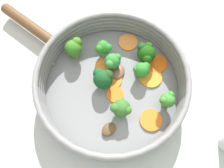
{
  "coord_description": "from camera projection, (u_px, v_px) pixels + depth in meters",
  "views": [
    {
      "loc": [
        -0.12,
        0.1,
        0.43
      ],
      "look_at": [
        0.0,
        0.0,
        0.03
      ],
      "focal_mm": 35.0,
      "sensor_mm": 36.0,
      "label": 1
    }
  ],
  "objects": [
    {
      "name": "skillet_handle",
      "position": [
        32.0,
        27.0,
        0.49
      ],
      "size": [
        0.17,
        0.06,
        0.02
      ],
      "primitive_type": "cylinder",
      "rotation": [
        1.57,
        0.0,
        1.77
      ],
      "color": "brown",
      "rests_on": "skillet"
    },
    {
      "name": "mushroom_piece_0",
      "position": [
        109.0,
        129.0,
        0.41
      ],
      "size": [
        0.02,
        0.03,
        0.01
      ],
      "primitive_type": "ellipsoid",
      "rotation": [
        0.0,
        0.0,
        1.66
      ],
      "color": "brown",
      "rests_on": "skillet"
    },
    {
      "name": "carrot_slice_2",
      "position": [
        128.0,
        42.0,
        0.48
      ],
      "size": [
        0.05,
        0.05,
        0.0
      ],
      "primitive_type": "cylinder",
      "rotation": [
        0.0,
        0.0,
        2.87
      ],
      "color": "orange",
      "rests_on": "skillet"
    },
    {
      "name": "ground_plane",
      "position": [
        112.0,
        89.0,
        0.46
      ],
      "size": [
        4.0,
        4.0,
        0.0
      ],
      "primitive_type": "plane",
      "color": "#B6BEB9"
    },
    {
      "name": "carrot_slice_0",
      "position": [
        103.0,
        65.0,
        0.46
      ],
      "size": [
        0.04,
        0.04,
        0.0
      ],
      "primitive_type": "cylinder",
      "rotation": [
        0.0,
        0.0,
        5.57
      ],
      "color": "orange",
      "rests_on": "skillet"
    },
    {
      "name": "broccoli_floret_6",
      "position": [
        167.0,
        100.0,
        0.41
      ],
      "size": [
        0.03,
        0.03,
        0.04
      ],
      "color": "#75A45D",
      "rests_on": "skillet"
    },
    {
      "name": "carrot_slice_6",
      "position": [
        157.0,
        64.0,
        0.46
      ],
      "size": [
        0.06,
        0.06,
        0.0
      ],
      "primitive_type": "cylinder",
      "rotation": [
        0.0,
        0.0,
        4.24
      ],
      "color": "orange",
      "rests_on": "skillet"
    },
    {
      "name": "broccoli_floret_7",
      "position": [
        146.0,
        53.0,
        0.44
      ],
      "size": [
        0.04,
        0.04,
        0.05
      ],
      "color": "#79994E",
      "rests_on": "skillet"
    },
    {
      "name": "skillet_rim_wall",
      "position": [
        112.0,
        81.0,
        0.42
      ],
      "size": [
        0.29,
        0.29,
        0.06
      ],
      "color": "gray",
      "rests_on": "skillet"
    },
    {
      "name": "broccoli_floret_5",
      "position": [
        103.0,
        48.0,
        0.45
      ],
      "size": [
        0.03,
        0.03,
        0.04
      ],
      "color": "#89B267",
      "rests_on": "skillet"
    },
    {
      "name": "skillet",
      "position": [
        112.0,
        88.0,
        0.45
      ],
      "size": [
        0.28,
        0.28,
        0.01
      ],
      "primitive_type": "cylinder",
      "color": "gray",
      "rests_on": "ground_plane"
    },
    {
      "name": "skillet_rivet_right",
      "position": [
        53.0,
        64.0,
        0.46
      ],
      "size": [
        0.01,
        0.01,
        0.01
      ],
      "primitive_type": "sphere",
      "color": "gray",
      "rests_on": "skillet"
    },
    {
      "name": "skillet_rivet_left",
      "position": [
        76.0,
        40.0,
        0.48
      ],
      "size": [
        0.01,
        0.01,
        0.01
      ],
      "primitive_type": "sphere",
      "color": "gray",
      "rests_on": "skillet"
    },
    {
      "name": "broccoli_floret_4",
      "position": [
        103.0,
        78.0,
        0.42
      ],
      "size": [
        0.04,
        0.04,
        0.05
      ],
      "color": "#82B168",
      "rests_on": "skillet"
    },
    {
      "name": "broccoli_floret_0",
      "position": [
        74.0,
        48.0,
        0.45
      ],
      "size": [
        0.04,
        0.04,
        0.05
      ],
      "color": "olive",
      "rests_on": "skillet"
    },
    {
      "name": "carrot_slice_5",
      "position": [
        151.0,
        77.0,
        0.45
      ],
      "size": [
        0.07,
        0.07,
        0.0
      ],
      "primitive_type": "cylinder",
      "rotation": [
        0.0,
        0.0,
        4.07
      ],
      "color": "orange",
      "rests_on": "skillet"
    },
    {
      "name": "carrot_slice_4",
      "position": [
        115.0,
        94.0,
        0.44
      ],
      "size": [
        0.04,
        0.04,
        0.0
      ],
      "primitive_type": "cylinder",
      "rotation": [
        0.0,
        0.0,
        4.57
      ],
      "color": "orange",
      "rests_on": "skillet"
    },
    {
      "name": "carrot_slice_3",
      "position": [
        151.0,
        120.0,
        0.42
      ],
      "size": [
        0.04,
        0.04,
        0.0
      ],
      "primitive_type": "cylinder",
      "rotation": [
        0.0,
        0.0,
        1.58
      ],
      "color": "orange",
      "rests_on": "skillet"
    },
    {
      "name": "carrot_slice_1",
      "position": [
        113.0,
        80.0,
        0.45
      ],
      "size": [
        0.05,
        0.05,
        0.0
      ],
      "primitive_type": "cylinder",
      "rotation": [
        0.0,
        0.0,
        4.07
      ],
      "color": "orange",
      "rests_on": "skillet"
    },
    {
      "name": "broccoli_floret_1",
      "position": [
        121.0,
        108.0,
        0.4
      ],
      "size": [
        0.04,
        0.04,
        0.04
      ],
      "color": "#7CA76E",
      "rests_on": "skillet"
    },
    {
      "name": "broccoli_floret_3",
      "position": [
        112.0,
        62.0,
        0.44
      ],
      "size": [
        0.03,
        0.04,
        0.04
      ],
      "color": "#729754",
      "rests_on": "skillet"
    },
    {
      "name": "mushroom_piece_1",
      "position": [
        118.0,
        72.0,
        0.45
      ],
      "size": [
        0.04,
        0.04,
        0.01
      ],
      "primitive_type": "ellipsoid",
      "rotation": [
        0.0,
        0.0,
        1.93
      ],
      "color": "brown",
      "rests_on": "skillet"
    },
    {
      "name": "broccoli_floret_2",
      "position": [
        142.0,
        69.0,
        0.43
      ],
      "size": [
        0.03,
        0.03,
        0.04
      ],
      "color": "#85AA64",
      "rests_on": "skillet"
    }
  ]
}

